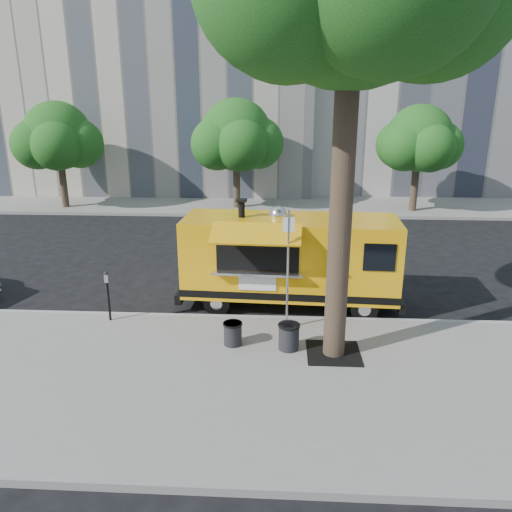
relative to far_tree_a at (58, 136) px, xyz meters
The scene contains 14 objects.
ground 16.30m from the far_tree_a, 50.89° to the right, with size 120.00×120.00×0.00m, color black.
sidewalk 19.48m from the far_tree_a, 58.47° to the right, with size 60.00×6.00×0.15m, color gray.
curb 16.99m from the far_tree_a, 52.92° to the right, with size 60.00×0.14×0.16m, color #999993.
far_sidewalk 10.73m from the far_tree_a, ahead, with size 60.00×5.00×0.15m, color gray.
building_mid 25.24m from the far_tree_a, 25.94° to the left, with size 20.00×14.00×20.00m, color #AEA8A3.
tree_well 20.00m from the far_tree_a, 50.16° to the right, with size 1.20×1.20×0.02m, color black.
far_tree_a is the anchor object (origin of this frame).
far_tree_b 9.01m from the far_tree_a, ahead, with size 3.60×3.60×5.50m.
far_tree_c 18.00m from the far_tree_a, ahead, with size 3.24×3.24×5.21m.
sign_post 18.14m from the far_tree_a, 50.17° to the right, with size 0.28×0.06×3.00m.
parking_meter 15.59m from the far_tree_a, 62.85° to the right, with size 0.11×0.11×1.33m.
food_truck 16.94m from the far_tree_a, 46.28° to the right, with size 6.22×2.96×3.01m.
trash_bin_left 19.20m from the far_tree_a, 52.20° to the right, with size 0.51×0.51×0.61m.
trash_bin_right 18.34m from the far_tree_a, 55.17° to the right, with size 0.45×0.45×0.54m.
Camera 1 is at (1.41, -12.91, 5.65)m, focal length 35.00 mm.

